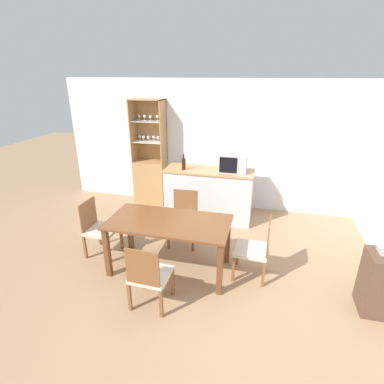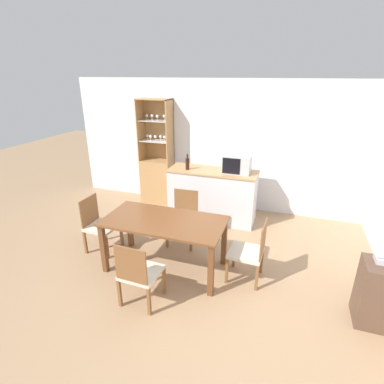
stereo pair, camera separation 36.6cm
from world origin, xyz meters
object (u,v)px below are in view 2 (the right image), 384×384
dining_table (164,227)px  microwave (237,164)px  side_cabinet (384,295)px  dining_chair_head_far (183,218)px  wine_bottle (187,163)px  dining_chair_side_right_far (249,251)px  dining_chair_side_left_far (99,225)px  dining_chair_head_near (139,273)px  display_cabinet (157,173)px

dining_table → microwave: (0.65, 1.75, 0.48)m
microwave → side_cabinet: microwave is taller
dining_chair_head_far → wine_bottle: 1.13m
dining_chair_head_far → dining_chair_side_right_far: bearing=148.4°
dining_chair_side_left_far → dining_chair_head_far: bearing=119.8°
dining_chair_head_near → dining_table: bearing=92.1°
dining_table → dining_chair_side_right_far: (1.17, 0.12, -0.23)m
microwave → dining_chair_side_left_far: bearing=-138.2°
dining_chair_head_far → wine_bottle: size_ratio=2.96×
dining_chair_side_right_far → microwave: bearing=20.1°
dining_chair_side_left_far → dining_chair_head_near: bearing=54.3°
dining_chair_head_near → microwave: (0.65, 2.51, 0.71)m
dining_chair_head_near → side_cabinet: size_ratio=1.15×
dining_chair_head_near → dining_chair_side_right_far: same height
display_cabinet → dining_chair_side_right_far: bearing=-42.3°
dining_chair_head_near → microwave: bearing=77.7°
dining_chair_side_left_far → wine_bottle: size_ratio=2.96×
dining_chair_side_right_far → wine_bottle: (-1.41, 1.51, 0.66)m
dining_chair_side_left_far → wine_bottle: (0.93, 1.51, 0.66)m
dining_chair_head_far → wine_bottle: (-0.24, 0.88, 0.66)m
wine_bottle → microwave: bearing=7.5°
display_cabinet → dining_chair_side_left_far: size_ratio=2.50×
dining_chair_head_near → side_cabinet: dining_chair_head_near is taller
dining_chair_head_far → dining_chair_side_left_far: same height
display_cabinet → side_cabinet: display_cabinet is taller
side_cabinet → dining_chair_head_near: bearing=-168.1°
dining_table → dining_chair_head_far: (-0.00, 0.76, -0.23)m
microwave → side_cabinet: (2.04, -1.94, -0.76)m
dining_chair_head_near → dining_chair_side_left_far: (-1.17, 0.88, 0.00)m
display_cabinet → side_cabinet: (3.83, -2.41, -0.26)m
display_cabinet → dining_chair_head_far: (1.14, -1.47, -0.21)m
dining_chair_side_left_far → wine_bottle: 1.89m
dining_table → side_cabinet: size_ratio=2.20×
dining_chair_side_right_far → side_cabinet: size_ratio=1.15×
microwave → wine_bottle: 0.90m
dining_chair_head_near → wine_bottle: 2.50m
dining_chair_head_near → side_cabinet: 2.75m
dining_table → dining_chair_head_near: dining_chair_head_near is taller
dining_chair_side_right_far → microwave: microwave is taller
dining_table → dining_chair_head_far: dining_chair_head_far is taller
wine_bottle → dining_chair_head_near: bearing=-84.3°
dining_chair_head_far → dining_chair_side_left_far: (-1.17, -0.63, 0.00)m
dining_chair_side_left_far → microwave: (1.82, 1.63, 0.71)m
dining_chair_head_far → dining_chair_side_right_far: 1.33m
display_cabinet → microwave: size_ratio=4.47×
dining_table → microwave: microwave is taller
dining_chair_head_near → dining_chair_side_left_far: same height
dining_chair_head_near → microwave: size_ratio=1.79×
display_cabinet → dining_chair_head_near: (1.14, -2.98, -0.21)m
display_cabinet → dining_chair_side_right_far: size_ratio=2.50×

